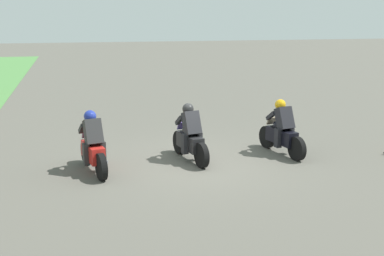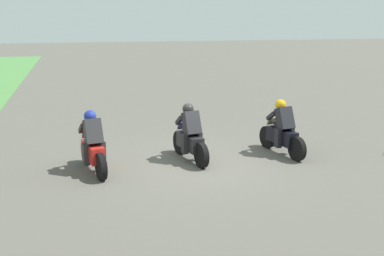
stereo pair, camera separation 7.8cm
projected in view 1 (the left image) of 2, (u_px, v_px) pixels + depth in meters
The scene contains 4 objects.
ground_plane at pixel (198, 163), 12.47m from camera, with size 120.00×120.00×0.00m, color #54524A.
rider_lane_a at pixel (282, 132), 13.14m from camera, with size 2.03×0.63×1.51m.
rider_lane_b at pixel (190, 137), 12.56m from camera, with size 2.03×0.62×1.51m.
rider_lane_c at pixel (93, 147), 11.63m from camera, with size 2.02×0.65×1.51m.
Camera 1 is at (-11.54, 3.05, 3.72)m, focal length 44.95 mm.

